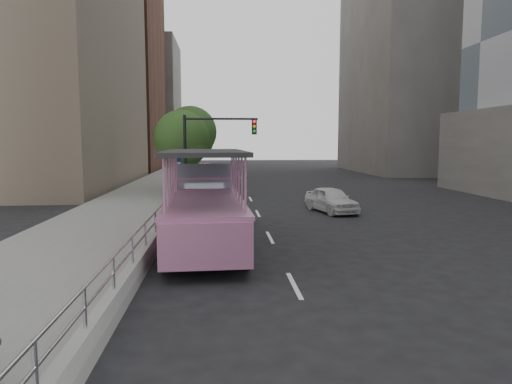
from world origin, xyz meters
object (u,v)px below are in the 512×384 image
(traffic_signal, at_px, (206,146))
(street_tree_far, at_px, (192,134))
(car, at_px, (331,200))
(street_tree_near, at_px, (183,140))
(duck_boat, at_px, (205,208))
(parking_sign, at_px, (178,183))

(traffic_signal, bearing_deg, street_tree_far, 98.43)
(car, height_order, street_tree_near, street_tree_near)
(car, bearing_deg, street_tree_far, 109.80)
(duck_boat, height_order, traffic_signal, traffic_signal)
(car, xyz_separation_m, street_tree_near, (-8.22, 5.77, 3.15))
(parking_sign, relative_size, traffic_signal, 0.57)
(duck_boat, xyz_separation_m, street_tree_near, (-1.81, 12.41, 2.55))
(duck_boat, xyz_separation_m, parking_sign, (-1.37, 4.04, 0.58))
(duck_boat, bearing_deg, car, 45.99)
(parking_sign, bearing_deg, car, 18.45)
(street_tree_near, bearing_deg, traffic_signal, -65.02)
(duck_boat, relative_size, traffic_signal, 2.00)
(parking_sign, bearing_deg, duck_boat, -71.33)
(traffic_signal, relative_size, street_tree_near, 0.91)
(street_tree_near, bearing_deg, duck_boat, -81.71)
(duck_boat, bearing_deg, street_tree_far, 94.99)
(car, xyz_separation_m, traffic_signal, (-6.62, 2.34, 2.83))
(parking_sign, height_order, street_tree_near, street_tree_near)
(car, height_order, street_tree_far, street_tree_far)
(duck_boat, height_order, car, duck_boat)
(street_tree_near, bearing_deg, parking_sign, -86.97)
(street_tree_far, bearing_deg, car, -55.73)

